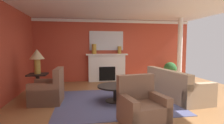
% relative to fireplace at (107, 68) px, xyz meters
% --- Properties ---
extents(ground_plane, '(8.62, 8.62, 0.00)m').
position_rel_fireplace_xyz_m(ground_plane, '(0.24, -2.79, -0.57)').
color(ground_plane, olive).
extents(wall_fireplace, '(7.23, 0.12, 2.70)m').
position_rel_fireplace_xyz_m(wall_fireplace, '(0.24, 0.21, 0.78)').
color(wall_fireplace, '#B7422D').
rests_on(wall_fireplace, ground_plane).
extents(wall_window, '(0.12, 6.48, 2.70)m').
position_rel_fireplace_xyz_m(wall_window, '(-3.13, -2.49, 0.78)').
color(wall_window, '#B7422D').
rests_on(wall_window, ground_plane).
extents(ceiling_panel, '(7.23, 6.48, 0.06)m').
position_rel_fireplace_xyz_m(ceiling_panel, '(0.24, -2.49, 2.16)').
color(ceiling_panel, white).
extents(crown_moulding, '(7.23, 0.08, 0.12)m').
position_rel_fireplace_xyz_m(crown_moulding, '(0.24, 0.13, 2.05)').
color(crown_moulding, white).
extents(area_rug, '(3.17, 2.72, 0.01)m').
position_rel_fireplace_xyz_m(area_rug, '(-0.17, -2.94, -0.56)').
color(area_rug, '#4C517A').
rests_on(area_rug, ground_plane).
extents(fireplace, '(1.80, 0.35, 1.21)m').
position_rel_fireplace_xyz_m(fireplace, '(0.00, 0.00, 0.00)').
color(fireplace, white).
rests_on(fireplace, ground_plane).
extents(mantel_mirror, '(1.49, 0.04, 0.83)m').
position_rel_fireplace_xyz_m(mantel_mirror, '(0.00, 0.12, 1.20)').
color(mantel_mirror, silver).
extents(sofa, '(1.11, 2.18, 0.85)m').
position_rel_fireplace_xyz_m(sofa, '(1.67, -2.86, -0.27)').
color(sofa, tan).
rests_on(sofa, ground_plane).
extents(armchair_near_window, '(0.84, 0.84, 0.95)m').
position_rel_fireplace_xyz_m(armchair_near_window, '(-1.98, -2.78, -0.26)').
color(armchair_near_window, brown).
rests_on(armchair_near_window, ground_plane).
extents(armchair_facing_fireplace, '(0.92, 0.92, 0.95)m').
position_rel_fireplace_xyz_m(armchair_facing_fireplace, '(0.06, -4.49, -0.26)').
color(armchair_facing_fireplace, brown).
rests_on(armchair_facing_fireplace, ground_plane).
extents(coffee_table, '(1.00, 1.00, 0.45)m').
position_rel_fireplace_xyz_m(coffee_table, '(-0.17, -2.94, -0.23)').
color(coffee_table, black).
rests_on(coffee_table, ground_plane).
extents(side_table, '(0.56, 0.56, 0.70)m').
position_rel_fireplace_xyz_m(side_table, '(-2.41, -2.04, -0.17)').
color(side_table, black).
rests_on(side_table, ground_plane).
extents(table_lamp, '(0.44, 0.44, 0.75)m').
position_rel_fireplace_xyz_m(table_lamp, '(-2.41, -2.04, 0.65)').
color(table_lamp, '#B28E38').
rests_on(table_lamp, side_table).
extents(vase_mantel_right, '(0.16, 0.16, 0.32)m').
position_rel_fireplace_xyz_m(vase_mantel_right, '(0.55, -0.05, 0.80)').
color(vase_mantel_right, '#B7892D').
rests_on(vase_mantel_right, fireplace).
extents(vase_mantel_left, '(0.19, 0.19, 0.42)m').
position_rel_fireplace_xyz_m(vase_mantel_left, '(-0.55, -0.05, 0.85)').
color(vase_mantel_left, '#B7892D').
rests_on(vase_mantel_left, fireplace).
extents(book_red_cover, '(0.26, 0.20, 0.05)m').
position_rel_fireplace_xyz_m(book_red_cover, '(-0.00, -3.07, -0.10)').
color(book_red_cover, tan).
rests_on(book_red_cover, coffee_table).
extents(potted_plant, '(0.56, 0.56, 0.83)m').
position_rel_fireplace_xyz_m(potted_plant, '(2.77, -0.38, -0.08)').
color(potted_plant, '#A8754C').
rests_on(potted_plant, ground_plane).
extents(column_white, '(0.20, 0.20, 2.70)m').
position_rel_fireplace_xyz_m(column_white, '(2.98, -0.78, 0.78)').
color(column_white, white).
rests_on(column_white, ground_plane).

